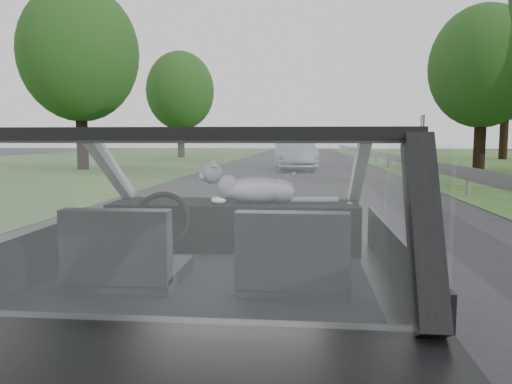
% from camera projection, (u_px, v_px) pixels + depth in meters
% --- Properties ---
extents(subject_car, '(1.80, 4.00, 1.45)m').
position_uv_depth(subject_car, '(218.00, 268.00, 2.65)').
color(subject_car, black).
rests_on(subject_car, ground).
extents(dashboard, '(1.58, 0.45, 0.30)m').
position_uv_depth(dashboard, '(235.00, 225.00, 3.25)').
color(dashboard, black).
rests_on(dashboard, subject_car).
extents(driver_seat, '(0.50, 0.72, 0.42)m').
position_uv_depth(driver_seat, '(125.00, 250.00, 2.38)').
color(driver_seat, black).
rests_on(driver_seat, subject_car).
extents(passenger_seat, '(0.50, 0.72, 0.42)m').
position_uv_depth(passenger_seat, '(293.00, 254.00, 2.30)').
color(passenger_seat, black).
rests_on(passenger_seat, subject_car).
extents(steering_wheel, '(0.36, 0.36, 0.04)m').
position_uv_depth(steering_wheel, '(162.00, 220.00, 2.99)').
color(steering_wheel, black).
rests_on(steering_wheel, dashboard).
extents(cat, '(0.66, 0.31, 0.28)m').
position_uv_depth(cat, '(257.00, 189.00, 3.18)').
color(cat, gray).
rests_on(cat, dashboard).
extents(guardrail, '(0.05, 90.00, 0.32)m').
position_uv_depth(guardrail, '(464.00, 173.00, 12.13)').
color(guardrail, gray).
rests_on(guardrail, ground).
extents(other_car, '(2.33, 4.84, 1.54)m').
position_uv_depth(other_car, '(295.00, 153.00, 22.45)').
color(other_car, '#97A0AF').
rests_on(other_car, ground).
extents(highway_sign, '(0.17, 0.98, 2.44)m').
position_uv_depth(highway_sign, '(422.00, 143.00, 22.16)').
color(highway_sign, '#135E1E').
rests_on(highway_sign, ground).
extents(tree_2, '(4.57, 4.57, 6.92)m').
position_uv_depth(tree_2, '(482.00, 91.00, 21.52)').
color(tree_2, '#204B1E').
rests_on(tree_2, ground).
extents(tree_3, '(7.02, 7.02, 9.69)m').
position_uv_depth(tree_3, '(506.00, 87.00, 33.51)').
color(tree_3, '#204B1E').
rests_on(tree_3, ground).
extents(tree_5, '(6.89, 6.89, 8.02)m').
position_uv_depth(tree_5, '(80.00, 81.00, 22.48)').
color(tree_5, '#204B1E').
rests_on(tree_5, ground).
extents(tree_6, '(5.08, 5.08, 7.61)m').
position_uv_depth(tree_6, '(180.00, 106.00, 37.06)').
color(tree_6, '#204B1E').
rests_on(tree_6, ground).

